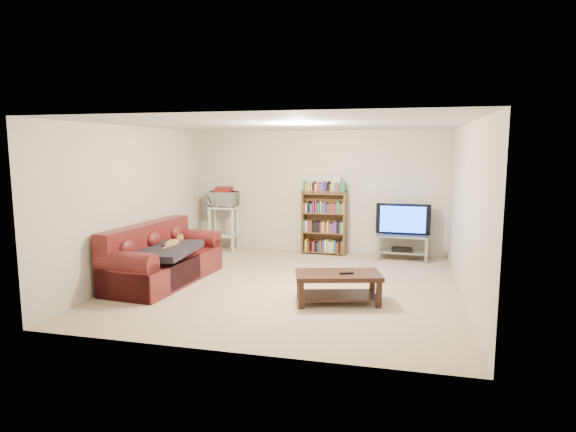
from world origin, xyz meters
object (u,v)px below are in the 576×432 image
(sofa, at_px, (160,261))
(bookshelf, at_px, (324,221))
(tv_stand, at_px, (402,243))
(coffee_table, at_px, (338,282))

(sofa, relative_size, bookshelf, 1.74)
(bookshelf, bearing_deg, tv_stand, -4.35)
(bookshelf, bearing_deg, sofa, -128.28)
(sofa, bearing_deg, coffee_table, -2.94)
(tv_stand, bearing_deg, coffee_table, -104.71)
(sofa, height_order, coffee_table, sofa)
(sofa, distance_m, tv_stand, 4.37)
(coffee_table, bearing_deg, sofa, 157.26)
(sofa, xyz_separation_m, tv_stand, (3.63, 2.43, -0.00))
(coffee_table, xyz_separation_m, tv_stand, (0.81, 2.81, 0.03))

